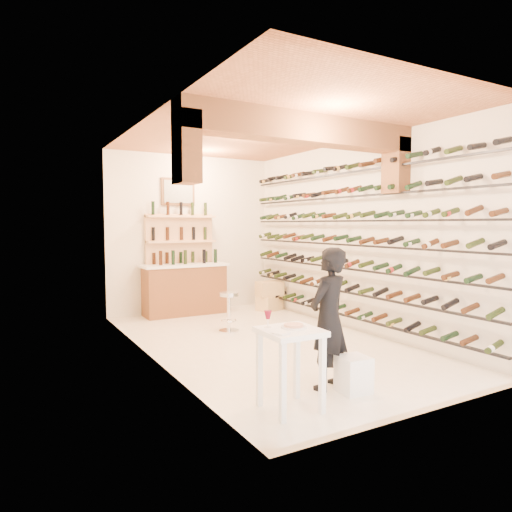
{
  "coord_description": "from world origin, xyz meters",
  "views": [
    {
      "loc": [
        -3.51,
        -5.89,
        1.8
      ],
      "look_at": [
        0.0,
        0.3,
        1.3
      ],
      "focal_mm": 32.05,
      "sensor_mm": 36.0,
      "label": 1
    }
  ],
  "objects_px": {
    "wine_rack": "(345,239)",
    "white_stool": "(354,374)",
    "tasting_table": "(290,343)",
    "crate_lower": "(269,303)",
    "back_counter": "(185,288)",
    "person": "(329,318)",
    "chrome_barstool": "(229,309)"
  },
  "relations": [
    {
      "from": "back_counter",
      "to": "chrome_barstool",
      "type": "xyz_separation_m",
      "value": [
        0.11,
        -1.76,
        -0.15
      ]
    },
    {
      "from": "white_stool",
      "to": "person",
      "type": "height_order",
      "value": "person"
    },
    {
      "from": "back_counter",
      "to": "chrome_barstool",
      "type": "bearing_deg",
      "value": -86.37
    },
    {
      "from": "person",
      "to": "chrome_barstool",
      "type": "distance_m",
      "value": 2.93
    },
    {
      "from": "white_stool",
      "to": "chrome_barstool",
      "type": "relative_size",
      "value": 0.58
    },
    {
      "from": "chrome_barstool",
      "to": "crate_lower",
      "type": "xyz_separation_m",
      "value": [
        1.59,
        1.31,
        -0.23
      ]
    },
    {
      "from": "tasting_table",
      "to": "crate_lower",
      "type": "height_order",
      "value": "tasting_table"
    },
    {
      "from": "tasting_table",
      "to": "chrome_barstool",
      "type": "height_order",
      "value": "tasting_table"
    },
    {
      "from": "back_counter",
      "to": "person",
      "type": "xyz_separation_m",
      "value": [
        -0.1,
        -4.66,
        0.24
      ]
    },
    {
      "from": "tasting_table",
      "to": "chrome_barstool",
      "type": "relative_size",
      "value": 1.45
    },
    {
      "from": "back_counter",
      "to": "tasting_table",
      "type": "height_order",
      "value": "back_counter"
    },
    {
      "from": "wine_rack",
      "to": "chrome_barstool",
      "type": "bearing_deg",
      "value": 152.63
    },
    {
      "from": "wine_rack",
      "to": "person",
      "type": "height_order",
      "value": "wine_rack"
    },
    {
      "from": "white_stool",
      "to": "tasting_table",
      "type": "bearing_deg",
      "value": -176.65
    },
    {
      "from": "tasting_table",
      "to": "white_stool",
      "type": "height_order",
      "value": "tasting_table"
    },
    {
      "from": "wine_rack",
      "to": "person",
      "type": "distance_m",
      "value": 2.89
    },
    {
      "from": "chrome_barstool",
      "to": "person",
      "type": "bearing_deg",
      "value": -94.14
    },
    {
      "from": "back_counter",
      "to": "white_stool",
      "type": "xyz_separation_m",
      "value": [
        0.06,
        -4.89,
        -0.34
      ]
    },
    {
      "from": "person",
      "to": "back_counter",
      "type": "bearing_deg",
      "value": -112.33
    },
    {
      "from": "tasting_table",
      "to": "crate_lower",
      "type": "bearing_deg",
      "value": 62.4
    },
    {
      "from": "wine_rack",
      "to": "crate_lower",
      "type": "xyz_separation_m",
      "value": [
        -0.13,
        2.2,
        -1.4
      ]
    },
    {
      "from": "back_counter",
      "to": "tasting_table",
      "type": "relative_size",
      "value": 1.77
    },
    {
      "from": "back_counter",
      "to": "crate_lower",
      "type": "bearing_deg",
      "value": -14.77
    },
    {
      "from": "chrome_barstool",
      "to": "crate_lower",
      "type": "relative_size",
      "value": 1.32
    },
    {
      "from": "wine_rack",
      "to": "white_stool",
      "type": "height_order",
      "value": "wine_rack"
    },
    {
      "from": "tasting_table",
      "to": "crate_lower",
      "type": "distance_m",
      "value": 5.16
    },
    {
      "from": "back_counter",
      "to": "crate_lower",
      "type": "relative_size",
      "value": 3.38
    },
    {
      "from": "wine_rack",
      "to": "tasting_table",
      "type": "bearing_deg",
      "value": -138.85
    },
    {
      "from": "crate_lower",
      "to": "back_counter",
      "type": "bearing_deg",
      "value": 165.23
    },
    {
      "from": "wine_rack",
      "to": "back_counter",
      "type": "relative_size",
      "value": 3.35
    },
    {
      "from": "tasting_table",
      "to": "person",
      "type": "height_order",
      "value": "person"
    },
    {
      "from": "person",
      "to": "crate_lower",
      "type": "bearing_deg",
      "value": -134.26
    }
  ]
}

